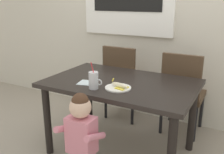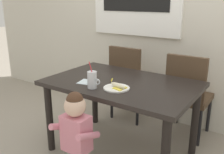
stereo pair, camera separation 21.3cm
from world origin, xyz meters
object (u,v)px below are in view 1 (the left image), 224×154
Objects in this scene: dining_chair_left at (123,79)px; peeled_banana at (120,85)px; dining_chair_right at (182,89)px; milk_cup at (94,81)px; toddler_standing at (81,131)px; paper_napkin at (87,83)px; dining_table at (121,91)px; snack_plate at (118,88)px.

dining_chair_left reaches higher than peeled_banana.
milk_cup is at bearing 59.95° from dining_chair_right.
toddler_standing is at bearing 69.86° from dining_chair_right.
dining_chair_right is at bearing 59.95° from milk_cup.
dining_chair_right is at bearing 176.78° from dining_chair_left.
dining_chair_left is at bearing 94.29° from paper_napkin.
dining_table is 1.46× the size of dining_chair_right.
paper_napkin is at bearing -179.11° from snack_plate.
milk_cup is 0.19m from paper_napkin.
dining_chair_right is at bearing 50.93° from paper_napkin.
snack_plate reaches higher than dining_table.
peeled_banana is (-0.35, -0.85, 0.25)m from dining_chair_right.
dining_chair_left and dining_chair_right have the same top height.
milk_cup is (-0.55, -0.95, 0.28)m from dining_chair_right.
dining_chair_right is 4.17× the size of snack_plate.
milk_cup reaches higher than paper_napkin.
milk_cup reaches higher than dining_table.
peeled_banana is (0.41, -0.89, 0.25)m from dining_chair_left.
paper_napkin is (-0.14, 0.10, -0.06)m from milk_cup.
dining_chair_right is (0.44, 0.66, -0.11)m from dining_table.
toddler_standing is at bearing -103.22° from snack_plate.
dining_chair_right reaches higher than peeled_banana.
toddler_standing is 3.64× the size of snack_plate.
peeled_banana is at bearing 74.77° from toddler_standing.
toddler_standing reaches higher than snack_plate.
paper_napkin is (-0.23, 0.42, 0.23)m from toddler_standing.
toddler_standing is 4.77× the size of peeled_banana.
dining_table is 0.25m from peeled_banana.
dining_table is 0.80m from dining_chair_right.
dining_table is 0.34m from paper_napkin.
dining_chair_left reaches higher than toddler_standing.
dining_chair_left is 1.35m from toddler_standing.
peeled_banana is at bearing -1.27° from snack_plate.
toddler_standing is at bearing -61.72° from paper_napkin.
snack_plate is 0.33m from paper_napkin.
dining_chair_left is at bearing 101.89° from milk_cup.
toddler_standing is (-0.47, -1.28, -0.02)m from dining_chair_right.
toddler_standing is 0.45m from milk_cup.
snack_plate is 1.53× the size of paper_napkin.
snack_plate is (0.10, 0.43, 0.24)m from toddler_standing.
milk_cup is at bearing -111.29° from dining_table.
toddler_standing is at bearing 102.56° from dining_chair_left.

